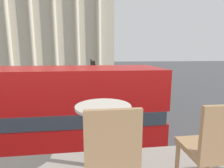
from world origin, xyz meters
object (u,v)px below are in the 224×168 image
Objects in this scene: car_navy at (135,77)px; cafe_dining_table at (103,123)px; traffic_light_mid at (72,77)px; car_maroon at (97,90)px; pedestrian_olive at (77,98)px; traffic_light_near at (93,80)px; double_decker_bus at (19,119)px; pedestrian_blue at (27,80)px; pedestrian_yellow at (151,76)px; cafe_chair_1 at (213,147)px; plaza_building_left at (42,25)px; cafe_chair_0 at (111,154)px.

cafe_dining_table is at bearing -117.40° from car_navy.
traffic_light_mid is (-2.10, 16.54, -1.60)m from cafe_dining_table.
cafe_dining_table reaches higher than car_maroon.
cafe_dining_table reaches higher than pedestrian_olive.
double_decker_bus is at bearing -113.28° from traffic_light_near.
car_maroon is 2.38× the size of pedestrian_olive.
pedestrian_olive is (7.67, -11.07, -0.00)m from pedestrian_blue.
pedestrian_yellow is at bearing 56.97° from double_decker_bus.
cafe_chair_1 is 26.86m from pedestrian_yellow.
pedestrian_olive is (-1.29, 1.55, -1.69)m from traffic_light_near.
pedestrian_yellow is at bearing -40.99° from plaza_building_left.
plaza_building_left reaches higher than cafe_chair_0.
traffic_light_near is 17.85m from car_navy.
plaza_building_left is 7.91× the size of car_maroon.
cafe_chair_1 is 0.22× the size of traffic_light_near.
cafe_chair_0 reaches higher than traffic_light_near.
cafe_chair_1 is at bearing -91.41° from pedestrian_blue.
cafe_chair_0 is at bearing -93.14° from pedestrian_blue.
car_maroon is 2.38× the size of pedestrian_blue.
pedestrian_blue is at bearing -82.80° from plaza_building_left.
pedestrian_blue is (2.44, -19.34, -10.27)m from plaza_building_left.
traffic_light_near reaches higher than traffic_light_mid.
traffic_light_mid reaches higher than pedestrian_olive.
plaza_building_left reaches higher than car_maroon.
cafe_chair_0 is at bearing -117.06° from car_navy.
pedestrian_olive is (-1.82, -4.41, 0.32)m from car_maroon.
cafe_chair_1 is 0.52× the size of pedestrian_blue.
cafe_chair_0 is at bearing 103.19° from pedestrian_olive.
car_maroon is at bearing 82.84° from cafe_chair_0.
traffic_light_mid is (-2.96, 17.11, -1.58)m from cafe_chair_1.
cafe_chair_0 is at bearing -89.86° from traffic_light_near.
double_decker_bus is 5.76× the size of pedestrian_blue.
double_decker_bus is 5.76× the size of pedestrian_olive.
cafe_chair_1 is 0.22× the size of car_navy.
pedestrian_yellow is (12.12, 20.23, -1.22)m from double_decker_bus.
plaza_building_left is (-8.67, 38.30, 9.01)m from double_decker_bus.
traffic_light_near is 6.07m from traffic_light_mid.
plaza_building_left is 33.65m from pedestrian_olive.
traffic_light_mid is 4.38m from pedestrian_olive.
cafe_dining_table is 25.29m from pedestrian_blue.
cafe_chair_0 is 17.69m from car_maroon.
cafe_dining_table is 0.02× the size of plaza_building_left.
pedestrian_blue is at bearing -179.99° from car_navy.
plaza_building_left reaches higher than car_navy.
plaza_building_left is at bearing 99.84° from cafe_chair_1.
plaza_building_left is at bearing 104.92° from cafe_dining_table.
cafe_dining_table is 16.75m from traffic_light_mid.
plaza_building_left is at bearing 109.51° from traffic_light_mid.
plaza_building_left reaches higher than pedestrian_yellow.
pedestrian_blue reaches higher than car_maroon.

